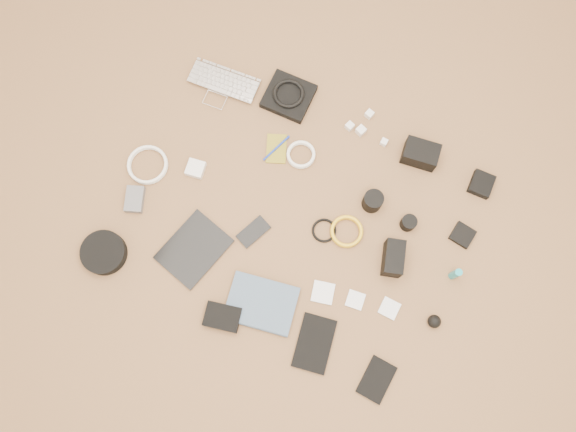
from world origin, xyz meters
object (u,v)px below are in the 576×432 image
at_px(phone, 253,232).
at_px(headphone_case, 104,253).
at_px(dslr_camera, 420,154).
at_px(laptop, 220,90).
at_px(paperback, 255,328).
at_px(tablet, 194,249).

relative_size(phone, headphone_case, 0.75).
xyz_separation_m(dslr_camera, phone, (-0.47, -0.56, -0.03)).
height_order(laptop, paperback, paperback).
bearing_deg(dslr_camera, headphone_case, -144.38).
height_order(laptop, dslr_camera, dslr_camera).
bearing_deg(tablet, laptop, 123.22).
bearing_deg(tablet, dslr_camera, 63.22).
bearing_deg(paperback, laptop, 24.46).
relative_size(dslr_camera, tablet, 0.54).
xyz_separation_m(tablet, headphone_case, (-0.30, -0.16, 0.02)).
xyz_separation_m(tablet, phone, (0.18, 0.16, -0.00)).
bearing_deg(tablet, headphone_case, -136.96).
height_order(laptop, tablet, laptop).
xyz_separation_m(laptop, dslr_camera, (0.85, 0.08, 0.03)).
bearing_deg(phone, dslr_camera, 73.25).
bearing_deg(headphone_case, dslr_camera, 42.83).
distance_m(dslr_camera, tablet, 0.97).
distance_m(tablet, headphone_case, 0.34).
relative_size(tablet, phone, 1.98).
height_order(dslr_camera, paperback, dslr_camera).
distance_m(phone, paperback, 0.37).
bearing_deg(paperback, dslr_camera, -28.49).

